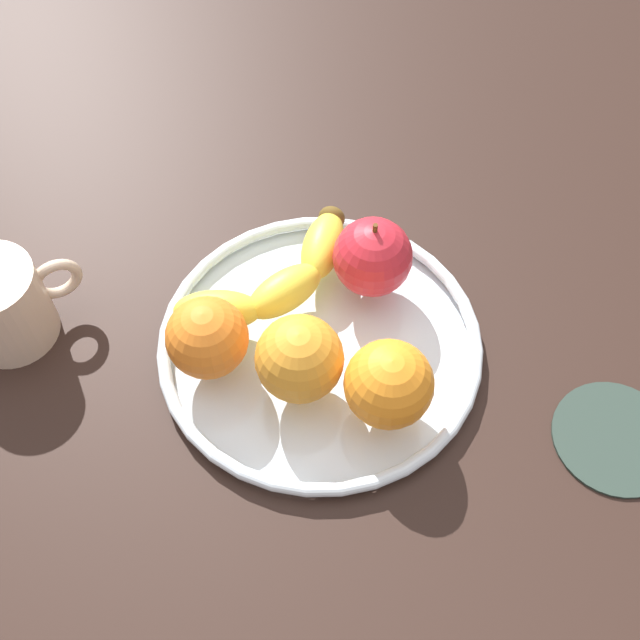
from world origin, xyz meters
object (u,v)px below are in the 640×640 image
orange_back_left (389,384)px  orange_center (207,338)px  banana (278,279)px  fruit_bowl (320,343)px  ambient_mug (3,305)px  orange_back_right (299,359)px  apple (373,257)px  ambient_coaster (616,437)px

orange_back_left → orange_center: orange_back_left is taller
banana → orange_back_left: orange_back_left is taller
fruit_bowl → orange_center: size_ratio=4.13×
ambient_mug → orange_back_right: bearing=-42.8°
banana → ambient_mug: ambient_mug is taller
apple → orange_back_left: size_ratio=1.09×
apple → orange_center: size_ratio=1.14×
orange_back_right → banana: bearing=73.2°
banana → orange_back_left: size_ratio=2.72×
banana → orange_center: 9.61cm
banana → apple: apple is taller
orange_back_left → ambient_mug: orange_back_left is taller
ambient_mug → ambient_coaster: bearing=-41.0°
fruit_bowl → apple: bearing=24.1°
banana → ambient_coaster: banana is taller
ambient_coaster → apple: bearing=113.7°
orange_back_right → orange_back_left: (5.24, -5.70, -0.03)cm
orange_back_left → orange_back_right: bearing=132.6°
fruit_bowl → ambient_mug: (-23.82, 15.69, 3.31)cm
apple → orange_center: (-16.84, -0.49, -0.09)cm
orange_back_left → ambient_coaster: size_ratio=0.69×
orange_center → ambient_coaster: 36.10cm
apple → ambient_mug: size_ratio=0.69×
banana → ambient_mug: (-23.04, 9.20, 0.55)cm
orange_center → ambient_mug: bearing=138.0°
orange_back_right → ambient_mug: size_ratio=0.64×
orange_back_left → banana: bearing=98.9°
orange_back_right → orange_center: 8.23cm
fruit_bowl → ambient_coaster: size_ratio=2.73×
banana → orange_back_right: orange_back_right is taller
fruit_bowl → ambient_coaster: fruit_bowl is taller
apple → orange_back_right: apple is taller
apple → ambient_mug: (-31.18, 12.41, -1.26)cm
fruit_bowl → banana: 7.10cm
ambient_coaster → ambient_mug: bearing=139.0°
banana → ambient_coaster: bearing=-64.4°
orange_back_right → ambient_coaster: 28.05cm
orange_back_left → orange_center: 15.96cm
ambient_mug → apple: bearing=-21.7°
orange_center → banana: bearing=23.1°
banana → apple: (8.14, -3.22, 1.82)cm
orange_back_right → ambient_coaster: orange_back_right is taller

